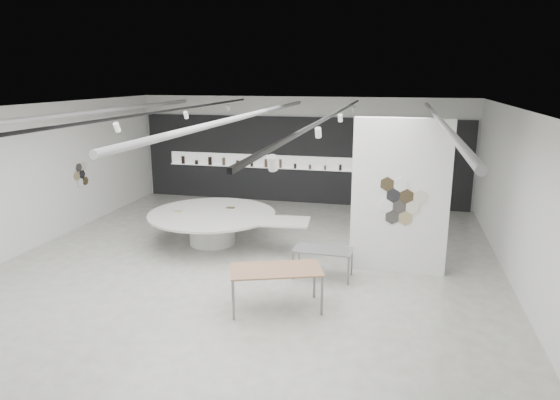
% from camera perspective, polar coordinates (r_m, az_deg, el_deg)
% --- Properties ---
extents(room, '(12.02, 14.02, 3.82)m').
position_cam_1_polar(room, '(11.36, -4.84, 1.60)').
color(room, beige).
rests_on(room, ground).
extents(back_wall_display, '(11.80, 0.27, 3.10)m').
position_cam_1_polar(back_wall_display, '(18.05, 2.15, 4.54)').
color(back_wall_display, black).
rests_on(back_wall_display, ground).
extents(partition_column, '(2.20, 0.38, 3.60)m').
position_cam_1_polar(partition_column, '(11.83, 13.54, 0.40)').
color(partition_column, white).
rests_on(partition_column, ground).
extents(display_island, '(4.68, 3.79, 0.89)m').
position_cam_1_polar(display_island, '(13.78, -7.48, -2.69)').
color(display_island, white).
rests_on(display_island, ground).
extents(sample_table_wood, '(1.98, 1.45, 0.84)m').
position_cam_1_polar(sample_table_wood, '(9.86, -0.48, -8.21)').
color(sample_table_wood, '#9F7252').
rests_on(sample_table_wood, ground).
extents(sample_table_stone, '(1.35, 0.71, 0.68)m').
position_cam_1_polar(sample_table_stone, '(11.43, 4.94, -5.89)').
color(sample_table_stone, slate).
rests_on(sample_table_stone, ground).
extents(kitchen_counter, '(1.76, 0.75, 1.37)m').
position_cam_1_polar(kitchen_counter, '(17.51, 12.68, 0.41)').
color(kitchen_counter, white).
rests_on(kitchen_counter, ground).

